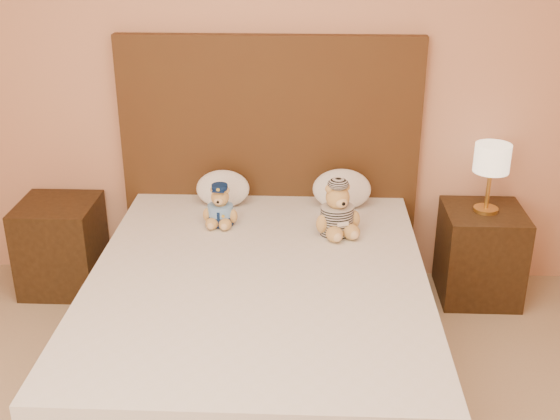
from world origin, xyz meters
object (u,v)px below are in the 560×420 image
object	(u,v)px
lamp	(492,162)
teddy_prisoner	(337,209)
bed	(259,323)
teddy_police	(220,205)
nightstand_left	(61,245)
pillow_left	(223,187)
nightstand_right	(480,254)
pillow_right	(342,187)

from	to	relation	value
lamp	teddy_prisoner	xyz separation A→B (m)	(-0.86, -0.34, -0.15)
bed	teddy_police	xyz separation A→B (m)	(-0.24, 0.55, 0.39)
nightstand_left	lamp	world-z (taller)	lamp
teddy_police	pillow_left	world-z (taller)	teddy_police
bed	teddy_prisoner	xyz separation A→B (m)	(0.39, 0.46, 0.42)
bed	nightstand_right	xyz separation A→B (m)	(1.25, 0.80, -0.00)
teddy_police	pillow_left	distance (m)	0.28
nightstand_left	pillow_left	world-z (taller)	pillow_left
nightstand_left	nightstand_right	bearing A→B (deg)	0.00
lamp	pillow_left	world-z (taller)	lamp
pillow_right	nightstand_right	bearing A→B (deg)	-2.08
lamp	bed	bearing A→B (deg)	-147.38
bed	teddy_police	size ratio (longest dim) A/B	8.64
teddy_prisoner	bed	bearing A→B (deg)	-150.92
pillow_right	pillow_left	bearing A→B (deg)	180.00
nightstand_left	pillow_left	distance (m)	1.06
bed	pillow_right	size ratio (longest dim) A/B	5.96
bed	pillow_right	distance (m)	1.01
bed	pillow_left	xyz separation A→B (m)	(-0.26, 0.83, 0.38)
bed	nightstand_left	xyz separation A→B (m)	(-1.25, 0.80, -0.00)
nightstand_right	teddy_police	distance (m)	1.56
bed	lamp	xyz separation A→B (m)	(1.25, 0.80, 0.57)
nightstand_right	lamp	world-z (taller)	lamp
lamp	teddy_police	world-z (taller)	lamp
nightstand_left	pillow_right	distance (m)	1.72
nightstand_right	teddy_police	bearing A→B (deg)	-170.50
bed	nightstand_left	world-z (taller)	same
teddy_police	pillow_left	xyz separation A→B (m)	(-0.02, 0.28, -0.01)
bed	nightstand_left	bearing A→B (deg)	147.38
teddy_police	pillow_left	size ratio (longest dim) A/B	0.75
bed	nightstand_right	bearing A→B (deg)	32.62
bed	pillow_left	size ratio (longest dim) A/B	6.46
nightstand_left	teddy_prisoner	distance (m)	1.72
nightstand_left	pillow_right	world-z (taller)	pillow_right
teddy_police	pillow_left	bearing A→B (deg)	98.30
lamp	teddy_police	size ratio (longest dim) A/B	1.73
teddy_police	pillow_right	distance (m)	0.72
nightstand_right	lamp	xyz separation A→B (m)	(-0.00, 0.00, 0.57)
lamp	pillow_right	world-z (taller)	lamp
nightstand_left	bed	bearing A→B (deg)	-32.62
bed	pillow_left	distance (m)	0.95
lamp	nightstand_left	bearing A→B (deg)	180.00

